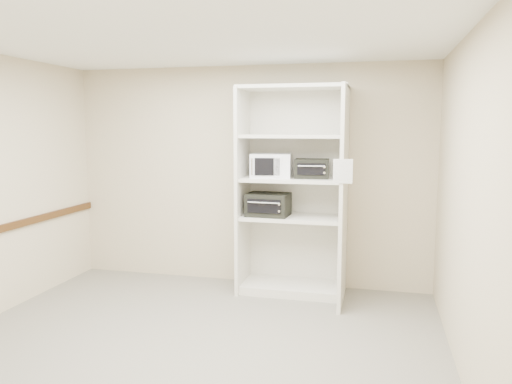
% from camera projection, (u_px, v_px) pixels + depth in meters
% --- Properties ---
extents(floor, '(4.50, 4.00, 0.01)m').
position_uv_depth(floor, '(191.00, 346.00, 4.47)').
color(floor, '#645F54').
rests_on(floor, ground).
extents(ceiling, '(4.50, 4.00, 0.01)m').
position_uv_depth(ceiling, '(186.00, 36.00, 4.12)').
color(ceiling, white).
extents(wall_back, '(4.50, 0.02, 2.70)m').
position_uv_depth(wall_back, '(248.00, 176.00, 6.22)').
color(wall_back, '#C1B698').
rests_on(wall_back, ground).
extents(wall_front, '(4.50, 0.02, 2.70)m').
position_uv_depth(wall_front, '(34.00, 254.00, 2.37)').
color(wall_front, '#C1B698').
rests_on(wall_front, ground).
extents(wall_right, '(0.02, 4.00, 2.70)m').
position_uv_depth(wall_right, '(468.00, 207.00, 3.76)').
color(wall_right, '#C1B698').
rests_on(wall_right, ground).
extents(shelving_unit, '(1.24, 0.92, 2.42)m').
position_uv_depth(shelving_unit, '(297.00, 198.00, 5.81)').
color(shelving_unit, silver).
rests_on(shelving_unit, floor).
extents(microwave, '(0.50, 0.41, 0.28)m').
position_uv_depth(microwave, '(271.00, 166.00, 5.81)').
color(microwave, white).
rests_on(microwave, shelving_unit).
extents(toaster_oven_upper, '(0.40, 0.32, 0.22)m').
position_uv_depth(toaster_oven_upper, '(312.00, 169.00, 5.73)').
color(toaster_oven_upper, black).
rests_on(toaster_oven_upper, shelving_unit).
extents(toaster_oven_lower, '(0.50, 0.39, 0.27)m').
position_uv_depth(toaster_oven_lower, '(268.00, 205.00, 5.84)').
color(toaster_oven_lower, black).
rests_on(toaster_oven_lower, shelving_unit).
extents(paper_sign, '(0.19, 0.02, 0.24)m').
position_uv_depth(paper_sign, '(343.00, 171.00, 5.02)').
color(paper_sign, white).
rests_on(paper_sign, shelving_unit).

